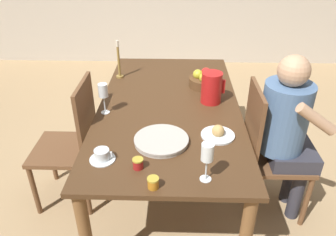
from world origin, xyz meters
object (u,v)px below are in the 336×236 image
Objects in this scene: teacup_near_person at (102,156)px; bread_plate at (218,133)px; serving_tray at (161,141)px; chair_opposite at (73,142)px; chair_person_side at (267,150)px; fruit_bowl at (204,80)px; red_pitcher at (211,88)px; person_seated at (288,127)px; candlestick_tall at (119,63)px; wine_glass_juice at (207,154)px; wine_glass_water at (103,92)px; jam_jar_amber at (138,163)px; jam_jar_red at (153,182)px.

teacup_near_person is 0.69m from bread_plate.
chair_opposite is at bearing 154.44° from serving_tray.
teacup_near_person is at bearing -67.41° from chair_person_side.
teacup_near_person is at bearing -122.50° from fruit_bowl.
chair_opposite is 1.05m from red_pitcher.
bread_plate is (-0.46, -0.14, 0.04)m from person_seated.
wine_glass_juice is at bearing -63.53° from candlestick_tall.
wine_glass_juice is (0.63, -0.65, -0.00)m from wine_glass_water.
chair_person_side is 0.57m from red_pitcher.
red_pitcher reaches higher than fruit_bowl.
fruit_bowl is (0.69, 0.45, -0.10)m from wine_glass_water.
jam_jar_red is (0.09, -0.14, 0.00)m from jam_jar_amber.
candlestick_tall is (-0.37, 1.32, 0.09)m from jam_jar_red.
chair_person_side is 4.52× the size of wine_glass_water.
wine_glass_water reaches higher than jam_jar_amber.
person_seated is 3.72× the size of serving_tray.
teacup_near_person is 0.44× the size of serving_tray.
wine_glass_water is 0.66× the size of serving_tray.
teacup_near_person is 0.36m from jam_jar_red.
red_pitcher reaches higher than bread_plate.
person_seated is 5.59× the size of wine_glass_water.
bread_plate is at bearing 21.12° from teacup_near_person.
bread_plate is (0.65, 0.25, -0.01)m from teacup_near_person.
teacup_near_person is (0.33, -0.48, 0.25)m from chair_opposite.
bread_plate reaches higher than jam_jar_red.
person_seated reaches higher than serving_tray.
wine_glass_water is 0.88× the size of fruit_bowl.
chair_person_side is 0.22m from person_seated.
jam_jar_amber is (-0.91, -0.46, 0.05)m from person_seated.
person_seated reaches higher than chair_opposite.
fruit_bowl is at bearing 86.59° from wine_glass_juice.
candlestick_tall is at bearing 149.72° from red_pitcher.
jam_jar_red is 0.19× the size of candlestick_tall.
red_pitcher is 1.09× the size of bread_plate.
chair_person_side is 0.98m from jam_jar_amber.
fruit_bowl is 0.77× the size of candlestick_tall.
bread_plate is (-0.37, -0.17, 0.24)m from chair_person_side.
bread_plate is at bearing -72.67° from person_seated.
fruit_bowl reaches higher than jam_jar_amber.
candlestick_tall reaches higher than chair_person_side.
chair_person_side is 0.79m from serving_tray.
chair_opposite reaches higher than teacup_near_person.
red_pitcher is at bearing -77.41° from chair_opposite.
fruit_bowl is at bearing 74.56° from jam_jar_red.
chair_person_side is at bearing 25.07° from bread_plate.
wine_glass_juice is at bearing 14.28° from jam_jar_red.
teacup_near_person reaches higher than serving_tray.
jam_jar_amber is at bearing 121.38° from jam_jar_red.
candlestick_tall is at bearing 105.58° from jam_jar_red.
red_pitcher is (-0.38, 0.27, 0.33)m from chair_person_side.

